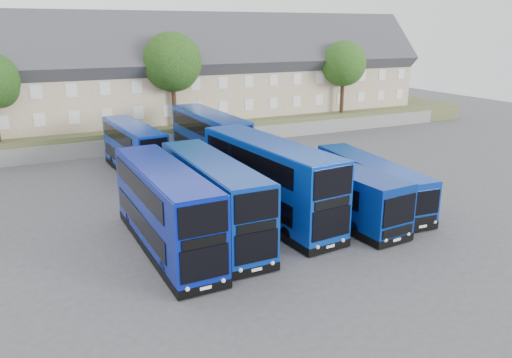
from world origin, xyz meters
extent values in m
plane|color=#47474C|center=(0.00, 0.00, 0.00)|extent=(120.00, 120.00, 0.00)
cube|color=slate|center=(0.00, 24.00, 0.75)|extent=(70.00, 0.40, 1.50)
cube|color=#4F5630|center=(0.00, 34.00, 1.00)|extent=(80.00, 20.00, 2.00)
cube|color=tan|center=(-12.00, 30.00, 5.00)|extent=(6.00, 8.00, 6.00)
cube|color=#3B3B40|center=(-12.00, 30.00, 8.00)|extent=(6.00, 10.40, 10.40)
cube|color=brown|center=(-10.50, 30.00, 11.84)|extent=(0.60, 0.90, 1.40)
cube|color=tan|center=(-6.00, 30.00, 5.00)|extent=(6.00, 8.00, 6.00)
cube|color=#3B3B40|center=(-6.00, 30.00, 8.00)|extent=(6.00, 10.40, 10.40)
cube|color=brown|center=(-4.50, 30.00, 11.84)|extent=(0.60, 0.90, 1.40)
cube|color=tan|center=(0.00, 30.00, 5.00)|extent=(6.00, 8.00, 6.00)
cube|color=#3B3B40|center=(0.00, 30.00, 8.00)|extent=(6.00, 10.40, 10.40)
cube|color=brown|center=(1.50, 30.00, 11.84)|extent=(0.60, 0.90, 1.40)
cube|color=tan|center=(6.00, 30.00, 5.00)|extent=(6.00, 8.00, 6.00)
cube|color=#3B3B40|center=(6.00, 30.00, 8.00)|extent=(6.00, 10.40, 10.40)
cube|color=brown|center=(7.50, 30.00, 11.84)|extent=(0.60, 0.90, 1.40)
cube|color=tan|center=(12.00, 30.00, 5.00)|extent=(6.00, 8.00, 6.00)
cube|color=#3B3B40|center=(12.00, 30.00, 8.00)|extent=(6.00, 10.40, 10.40)
cube|color=brown|center=(13.50, 30.00, 11.84)|extent=(0.60, 0.90, 1.40)
cube|color=tan|center=(18.00, 30.00, 5.00)|extent=(6.00, 8.00, 6.00)
cube|color=#3B3B40|center=(18.00, 30.00, 8.00)|extent=(6.00, 10.40, 10.40)
cube|color=brown|center=(19.50, 30.00, 11.84)|extent=(0.60, 0.90, 1.40)
cube|color=tan|center=(24.00, 30.00, 5.00)|extent=(6.00, 8.00, 6.00)
cube|color=#3B3B40|center=(24.00, 30.00, 8.00)|extent=(6.00, 10.40, 10.40)
cube|color=brown|center=(25.50, 30.00, 11.84)|extent=(0.60, 0.90, 1.40)
cube|color=tan|center=(30.00, 30.00, 5.00)|extent=(6.00, 8.00, 6.00)
cube|color=#3B3B40|center=(30.00, 30.00, 8.00)|extent=(6.00, 10.40, 10.40)
cube|color=brown|center=(31.50, 30.00, 11.84)|extent=(0.60, 0.90, 1.40)
cube|color=#081992|center=(-5.99, 1.58, 2.43)|extent=(2.74, 11.29, 4.15)
cube|color=black|center=(-5.99, 1.58, 0.30)|extent=(2.78, 11.33, 0.45)
cube|color=black|center=(-5.90, -4.07, 1.59)|extent=(2.26, 0.10, 1.53)
cube|color=black|center=(-5.90, -4.07, 3.63)|extent=(2.26, 0.10, 1.43)
cylinder|color=black|center=(-7.06, -1.86, 0.50)|extent=(0.32, 1.00, 1.00)
cube|color=navy|center=(-3.07, 2.11, 2.40)|extent=(2.56, 11.14, 4.10)
cube|color=black|center=(-3.07, 2.11, 0.30)|extent=(2.60, 11.18, 0.45)
cube|color=black|center=(-3.09, -3.49, 1.57)|extent=(2.23, 0.07, 1.52)
cube|color=black|center=(-3.09, -3.49, 3.59)|extent=(2.23, 0.07, 1.42)
cylinder|color=black|center=(-4.20, -1.26, 0.50)|extent=(0.30, 1.00, 1.00)
cube|color=#08339C|center=(1.06, 3.26, 2.61)|extent=(3.79, 12.35, 4.51)
cube|color=black|center=(1.06, 3.26, 0.30)|extent=(3.83, 12.39, 0.45)
cube|color=black|center=(1.58, -2.83, 1.71)|extent=(2.46, 0.27, 1.66)
cube|color=black|center=(1.58, -2.83, 3.92)|extent=(2.46, 0.27, 1.55)
cylinder|color=black|center=(0.16, -0.71, 0.50)|extent=(0.38, 1.02, 1.00)
cube|color=#082DA3|center=(-4.18, 16.67, 2.21)|extent=(3.01, 10.31, 3.72)
cube|color=black|center=(-4.18, 16.67, 0.30)|extent=(3.05, 10.35, 0.45)
cube|color=black|center=(-3.83, 11.56, 1.43)|extent=(2.01, 0.20, 1.39)
cube|color=black|center=(-3.83, 11.56, 3.28)|extent=(2.01, 0.20, 1.29)
cylinder|color=black|center=(-4.98, 13.72, 0.50)|extent=(0.37, 1.02, 1.00)
cube|color=navy|center=(2.23, 16.43, 2.47)|extent=(2.93, 11.56, 4.25)
cube|color=black|center=(2.23, 16.43, 0.30)|extent=(2.97, 11.60, 0.45)
cube|color=black|center=(2.39, 10.65, 1.62)|extent=(2.31, 0.12, 1.57)
cube|color=black|center=(2.39, 10.65, 3.71)|extent=(2.31, 0.12, 1.46)
cylinder|color=black|center=(1.17, 12.85, 0.50)|extent=(0.33, 1.01, 1.00)
cube|color=navy|center=(4.90, 2.45, 1.86)|extent=(3.40, 12.43, 3.03)
cube|color=black|center=(4.90, 2.45, 0.30)|extent=(3.44, 12.48, 0.45)
cube|color=black|center=(5.33, -3.71, 2.10)|extent=(2.26, 0.21, 1.64)
cylinder|color=black|center=(4.05, -1.56, 0.50)|extent=(0.37, 1.02, 1.00)
cube|color=#082E9A|center=(8.44, 2.56, 1.67)|extent=(3.18, 11.03, 2.64)
cube|color=black|center=(8.44, 2.56, 0.30)|extent=(3.22, 11.08, 0.45)
cube|color=black|center=(7.98, -2.89, 1.86)|extent=(1.96, 0.23, 1.45)
cylinder|color=black|center=(7.19, -0.59, 0.50)|extent=(0.38, 1.02, 1.00)
cylinder|color=#382314|center=(2.00, 25.50, 4.25)|extent=(0.44, 0.44, 4.50)
sphere|color=#12370F|center=(2.00, 25.50, 8.30)|extent=(5.76, 5.76, 5.76)
sphere|color=#12370F|center=(2.60, 25.90, 7.40)|extent=(3.96, 3.96, 3.96)
cylinder|color=#382314|center=(22.00, 25.00, 4.00)|extent=(0.44, 0.44, 4.00)
sphere|color=#1F3E11|center=(22.00, 25.00, 7.60)|extent=(5.12, 5.12, 5.12)
sphere|color=#1F3E11|center=(22.60, 25.40, 6.80)|extent=(3.52, 3.52, 3.52)
cylinder|color=#382314|center=(28.00, 32.00, 4.12)|extent=(0.44, 0.44, 4.25)
sphere|color=#0E3512|center=(28.00, 32.00, 7.95)|extent=(5.44, 5.44, 5.44)
sphere|color=#0E3512|center=(28.60, 32.40, 7.10)|extent=(3.74, 3.74, 3.74)
camera|label=1|loc=(-12.60, -22.78, 11.42)|focal=35.00mm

